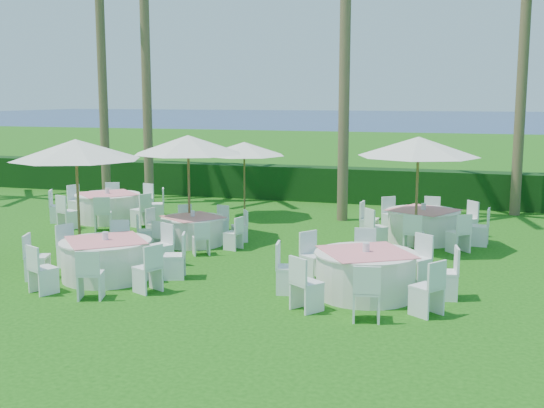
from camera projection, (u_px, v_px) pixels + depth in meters
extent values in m
plane|color=#164F0D|center=(146.00, 287.00, 13.26)|extent=(120.00, 120.00, 0.00)
cube|color=black|center=(305.00, 183.00, 24.46)|extent=(34.00, 1.00, 1.20)
plane|color=#081751|center=(450.00, 120.00, 109.24)|extent=(260.00, 260.00, 0.00)
cylinder|color=white|center=(106.00, 260.00, 13.85)|extent=(1.77, 1.77, 0.77)
cylinder|color=white|center=(106.00, 241.00, 13.79)|extent=(1.85, 1.85, 0.03)
cube|color=pink|center=(105.00, 240.00, 13.78)|extent=(2.02, 2.02, 0.01)
cylinder|color=silver|center=(105.00, 236.00, 13.77)|extent=(0.12, 0.12, 0.16)
cube|color=white|center=(174.00, 256.00, 13.88)|extent=(0.55, 0.55, 0.92)
cube|color=white|center=(161.00, 246.00, 14.84)|extent=(0.57, 0.57, 0.92)
cube|color=white|center=(119.00, 242.00, 15.20)|extent=(0.55, 0.55, 0.92)
cube|color=white|center=(70.00, 246.00, 14.77)|extent=(0.57, 0.57, 0.92)
cube|color=white|center=(37.00, 257.00, 13.79)|extent=(0.55, 0.55, 0.92)
cube|color=white|center=(43.00, 269.00, 12.83)|extent=(0.57, 0.57, 0.92)
cube|color=white|center=(91.00, 274.00, 12.47)|extent=(0.55, 0.55, 0.92)
cube|color=white|center=(147.00, 268.00, 12.90)|extent=(0.57, 0.57, 0.92)
cylinder|color=white|center=(366.00, 275.00, 12.66)|extent=(1.84, 1.84, 0.80)
cylinder|color=white|center=(366.00, 253.00, 12.60)|extent=(1.92, 1.92, 0.03)
cube|color=pink|center=(366.00, 252.00, 12.59)|extent=(2.06, 2.06, 0.01)
cylinder|color=silver|center=(366.00, 247.00, 12.58)|extent=(0.13, 0.13, 0.17)
cube|color=white|center=(445.00, 273.00, 12.47)|extent=(0.52, 0.52, 0.96)
cube|color=white|center=(417.00, 259.00, 13.52)|extent=(0.62, 0.62, 0.96)
cube|color=white|center=(365.00, 253.00, 14.06)|extent=(0.52, 0.52, 0.96)
cube|color=white|center=(314.00, 256.00, 13.77)|extent=(0.62, 0.62, 0.96)
cube|color=white|center=(289.00, 268.00, 12.83)|extent=(0.52, 0.52, 0.96)
cube|color=white|center=(307.00, 283.00, 11.78)|extent=(0.62, 0.62, 0.96)
cube|color=white|center=(366.00, 292.00, 11.24)|extent=(0.52, 0.52, 0.96)
cube|color=white|center=(427.00, 288.00, 11.52)|extent=(0.62, 0.62, 0.96)
cylinder|color=white|center=(108.00, 208.00, 20.25)|extent=(1.83, 1.83, 0.80)
cylinder|color=white|center=(107.00, 194.00, 20.19)|extent=(1.91, 1.91, 0.03)
cube|color=pink|center=(107.00, 194.00, 20.19)|extent=(2.09, 2.09, 0.01)
cylinder|color=silver|center=(107.00, 191.00, 20.17)|extent=(0.13, 0.13, 0.17)
cube|color=white|center=(157.00, 204.00, 20.44)|extent=(0.59, 0.59, 0.95)
cube|color=white|center=(144.00, 200.00, 21.37)|extent=(0.57, 0.57, 0.95)
cube|color=white|center=(112.00, 198.00, 21.64)|extent=(0.59, 0.59, 0.95)
cube|color=white|center=(78.00, 201.00, 21.09)|extent=(0.57, 0.57, 0.95)
cube|color=white|center=(58.00, 206.00, 20.04)|extent=(0.59, 0.59, 0.95)
cube|color=white|center=(68.00, 212.00, 19.11)|extent=(0.57, 0.57, 0.95)
cube|color=white|center=(103.00, 213.00, 18.84)|extent=(0.59, 0.59, 0.95)
cube|color=white|center=(141.00, 210.00, 19.39)|extent=(0.57, 0.57, 0.95)
cylinder|color=white|center=(193.00, 231.00, 17.10)|extent=(1.53, 1.53, 0.67)
cylinder|color=white|center=(193.00, 218.00, 17.05)|extent=(1.60, 1.60, 0.03)
cube|color=pink|center=(193.00, 217.00, 17.04)|extent=(1.72, 1.72, 0.01)
cylinder|color=silver|center=(193.00, 213.00, 17.03)|extent=(0.11, 0.11, 0.14)
cube|color=white|center=(239.00, 226.00, 17.41)|extent=(0.52, 0.52, 0.80)
cube|color=white|center=(220.00, 221.00, 18.12)|extent=(0.44, 0.44, 0.80)
cube|color=white|center=(186.00, 220.00, 18.23)|extent=(0.52, 0.52, 0.80)
cube|color=white|center=(155.00, 224.00, 17.67)|extent=(0.44, 0.44, 0.80)
cube|color=white|center=(145.00, 231.00, 16.78)|extent=(0.52, 0.52, 0.80)
cube|color=white|center=(163.00, 237.00, 16.06)|extent=(0.44, 0.44, 0.80)
cube|color=white|center=(201.00, 238.00, 15.95)|extent=(0.52, 0.52, 0.80)
cube|color=white|center=(233.00, 233.00, 16.51)|extent=(0.44, 0.44, 0.80)
cylinder|color=white|center=(423.00, 226.00, 17.46)|extent=(1.79, 1.79, 0.78)
cylinder|color=white|center=(423.00, 211.00, 17.40)|extent=(1.87, 1.87, 0.03)
cube|color=pink|center=(423.00, 210.00, 17.40)|extent=(1.93, 1.93, 0.01)
cylinder|color=silver|center=(423.00, 207.00, 17.38)|extent=(0.12, 0.12, 0.17)
cube|color=white|center=(467.00, 219.00, 18.01)|extent=(0.61, 0.61, 0.93)
cube|color=white|center=(431.00, 215.00, 18.74)|extent=(0.46, 0.46, 0.93)
cube|color=white|center=(392.00, 215.00, 18.71)|extent=(0.61, 0.61, 0.93)
cube|color=white|center=(369.00, 220.00, 17.95)|extent=(0.46, 0.46, 0.93)
cube|color=white|center=(376.00, 227.00, 16.89)|extent=(0.61, 0.61, 0.93)
cube|color=white|center=(414.00, 233.00, 16.16)|extent=(0.46, 0.46, 0.93)
cube|color=white|center=(458.00, 233.00, 16.18)|extent=(0.61, 0.61, 0.93)
cube|color=white|center=(480.00, 227.00, 16.95)|extent=(0.46, 0.46, 0.93)
cylinder|color=brown|center=(78.00, 200.00, 15.70)|extent=(0.06, 0.06, 2.61)
cone|color=silver|center=(76.00, 150.00, 15.52)|extent=(2.99, 2.99, 0.47)
sphere|color=brown|center=(75.00, 142.00, 15.50)|extent=(0.10, 0.10, 0.10)
cylinder|color=brown|center=(189.00, 190.00, 17.47)|extent=(0.06, 0.06, 2.61)
cone|color=silver|center=(188.00, 144.00, 17.29)|extent=(2.84, 2.84, 0.47)
sphere|color=brown|center=(188.00, 138.00, 17.26)|extent=(0.10, 0.10, 0.10)
cylinder|color=brown|center=(244.00, 181.00, 20.78)|extent=(0.05, 0.05, 2.23)
cone|color=silver|center=(244.00, 149.00, 20.62)|extent=(2.53, 2.53, 0.40)
sphere|color=brown|center=(244.00, 144.00, 20.60)|extent=(0.09, 0.09, 0.09)
cylinder|color=brown|center=(417.00, 195.00, 16.49)|extent=(0.06, 0.06, 2.63)
cone|color=silver|center=(418.00, 147.00, 16.31)|extent=(2.93, 2.93, 0.47)
sphere|color=brown|center=(419.00, 140.00, 16.28)|extent=(0.11, 0.11, 0.11)
cylinder|color=brown|center=(102.00, 56.00, 24.15)|extent=(0.32, 0.32, 10.18)
cylinder|color=brown|center=(146.00, 60.00, 23.07)|extent=(0.32, 0.32, 9.81)
cylinder|color=brown|center=(345.00, 11.00, 19.56)|extent=(0.32, 0.32, 12.19)
cylinder|color=brown|center=(523.00, 66.00, 20.70)|extent=(0.32, 0.32, 9.21)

